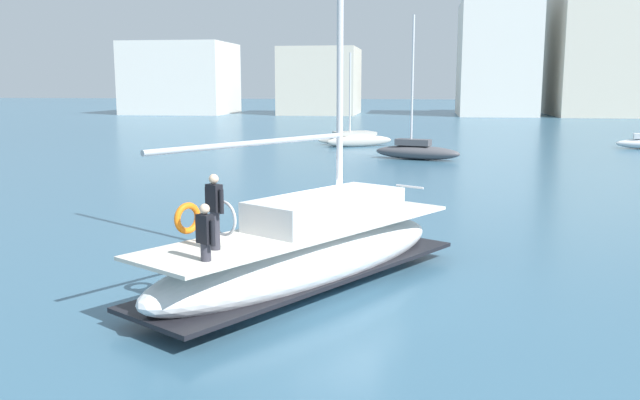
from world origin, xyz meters
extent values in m
plane|color=#38607A|center=(0.00, 0.00, 0.00)|extent=(400.00, 400.00, 0.00)
ellipsoid|color=silver|center=(-0.44, -1.08, 0.70)|extent=(7.11, 9.42, 1.40)
cube|color=black|center=(-0.44, -1.08, 0.39)|extent=(7.03, 9.27, 0.10)
cube|color=beige|center=(-0.44, -1.08, 1.44)|extent=(6.69, 8.91, 0.08)
cube|color=silver|center=(-0.06, -0.46, 1.83)|extent=(3.71, 4.56, 0.70)
cylinder|color=#B7B7BC|center=(-1.33, -2.50, 3.60)|extent=(3.14, 4.95, 0.12)
cylinder|color=silver|center=(1.89, 2.67, 1.95)|extent=(0.80, 0.53, 0.06)
torus|color=orange|center=(-2.84, -2.70, 1.95)|extent=(0.49, 0.67, 0.70)
cylinder|color=#33333D|center=(-1.96, -3.52, 1.88)|extent=(0.20, 0.20, 0.80)
cube|color=black|center=(-1.96, -3.52, 2.56)|extent=(0.38, 0.34, 0.56)
sphere|color=beige|center=(-1.96, -3.52, 2.95)|extent=(0.20, 0.20, 0.20)
cylinder|color=black|center=(-2.15, -3.41, 2.51)|extent=(0.09, 0.09, 0.50)
cylinder|color=black|center=(-1.78, -3.64, 2.51)|extent=(0.09, 0.09, 0.50)
cylinder|color=#33333D|center=(-1.88, -4.42, 1.66)|extent=(0.20, 0.20, 0.35)
cube|color=black|center=(-1.88, -4.42, 2.11)|extent=(0.38, 0.34, 0.56)
sphere|color=beige|center=(-1.88, -4.42, 2.50)|extent=(0.20, 0.20, 0.20)
cylinder|color=black|center=(-2.06, -4.31, 2.06)|extent=(0.09, 0.09, 0.50)
cylinder|color=black|center=(-1.69, -4.54, 2.06)|extent=(0.09, 0.09, 0.50)
torus|color=silver|center=(-1.84, -3.32, 2.10)|extent=(0.68, 0.45, 0.76)
ellipsoid|color=#4C4C51|center=(1.97, 27.55, 0.45)|extent=(5.76, 2.97, 0.91)
cube|color=#4C4C51|center=(1.70, 27.64, 1.11)|extent=(2.40, 1.50, 0.40)
cylinder|color=silver|center=(1.57, 27.68, 5.01)|extent=(0.14, 0.14, 8.21)
ellipsoid|color=#B7B2A8|center=(-2.51, 36.14, 0.44)|extent=(5.02, 3.16, 0.88)
ellipsoid|color=#B7B2A8|center=(-3.51, 37.92, 0.44)|extent=(5.02, 3.16, 0.88)
cube|color=#B7B2A8|center=(-3.01, 37.03, 0.98)|extent=(3.61, 3.25, 0.24)
cylinder|color=silver|center=(-3.36, 36.83, 4.16)|extent=(0.14, 0.14, 6.12)
cube|color=silver|center=(-36.67, 91.48, 5.67)|extent=(16.04, 14.70, 11.34)
cube|color=beige|center=(-13.89, 92.62, 5.21)|extent=(11.91, 13.69, 10.42)
cube|color=silver|center=(13.47, 92.64, 8.57)|extent=(11.36, 14.95, 17.13)
cube|color=beige|center=(30.79, 93.14, 10.62)|extent=(17.79, 17.05, 21.24)
camera|label=1|loc=(2.16, -16.70, 4.86)|focal=38.23mm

